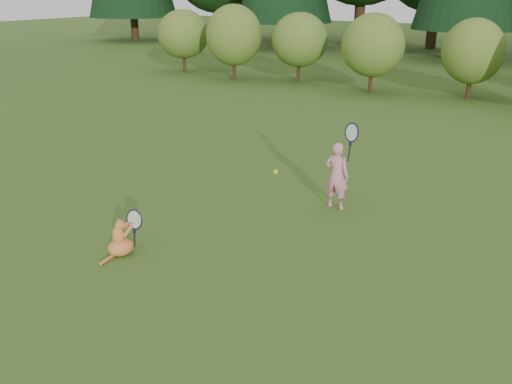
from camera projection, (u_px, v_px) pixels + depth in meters
The scene contains 5 objects.
ground at pixel (213, 252), 8.00m from camera, with size 100.00×100.00×0.00m, color #294C15.
shrub_row at pixel (466, 57), 17.71m from camera, with size 28.00×3.00×2.80m, color #557424, non-canonical shape.
child at pixel (337, 174), 9.39m from camera, with size 0.64×0.37×1.70m.
cat at pixel (120, 236), 7.86m from camera, with size 0.46×0.70×0.72m.
tennis_ball at pixel (276, 172), 7.62m from camera, with size 0.07×0.07×0.07m.
Camera 1 is at (4.48, -5.70, 3.54)m, focal length 40.00 mm.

